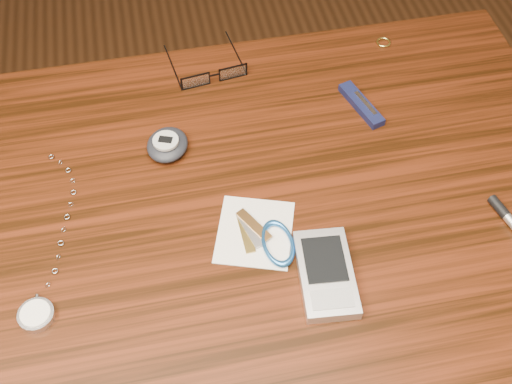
% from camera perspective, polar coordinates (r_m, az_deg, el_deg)
% --- Properties ---
extents(desk, '(1.00, 0.70, 0.75)m').
position_cam_1_polar(desk, '(0.90, -2.25, -6.92)').
color(desk, '#3B1609').
rests_on(desk, ground).
extents(eyeglasses, '(0.12, 0.12, 0.02)m').
position_cam_1_polar(eyeglasses, '(0.98, -3.83, 10.38)').
color(eyeglasses, black).
rests_on(eyeglasses, desk).
extents(gold_ring, '(0.03, 0.03, 0.00)m').
position_cam_1_polar(gold_ring, '(1.07, 11.27, 12.92)').
color(gold_ring, '#DCCD61').
rests_on(gold_ring, desk).
extents(pocket_watch, '(0.07, 0.27, 0.01)m').
position_cam_1_polar(pocket_watch, '(0.79, -18.83, -9.82)').
color(pocket_watch, silver).
rests_on(pocket_watch, desk).
extents(pda_phone, '(0.07, 0.12, 0.02)m').
position_cam_1_polar(pda_phone, '(0.77, 6.24, -7.21)').
color(pda_phone, silver).
rests_on(pda_phone, desk).
extents(pedometer, '(0.07, 0.08, 0.03)m').
position_cam_1_polar(pedometer, '(0.89, -7.90, 4.21)').
color(pedometer, black).
rests_on(pedometer, desk).
extents(notepad_keys, '(0.12, 0.13, 0.01)m').
position_cam_1_polar(notepad_keys, '(0.80, 0.95, -4.08)').
color(notepad_keys, white).
rests_on(notepad_keys, desk).
extents(pocket_knife, '(0.05, 0.09, 0.01)m').
position_cam_1_polar(pocket_knife, '(0.95, 9.34, 7.68)').
color(pocket_knife, '#111238').
rests_on(pocket_knife, desk).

